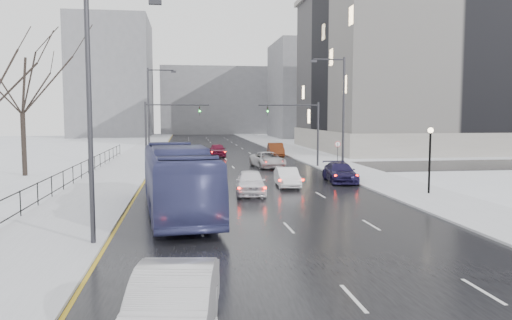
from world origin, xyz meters
name	(u,v)px	position (x,y,z in m)	size (l,w,h in m)	color
road	(225,158)	(0.00, 60.00, 0.02)	(16.00, 150.00, 0.04)	black
cross_road	(234,168)	(0.00, 48.00, 0.02)	(130.00, 10.00, 0.04)	black
sidewalk_left	(136,158)	(-10.50, 60.00, 0.08)	(5.00, 150.00, 0.16)	silver
sidewalk_right	(309,156)	(10.50, 60.00, 0.08)	(5.00, 150.00, 0.16)	silver
park_strip	(52,160)	(-20.00, 60.00, 0.06)	(14.00, 150.00, 0.12)	white
tree_park_e	(25,177)	(-18.20, 44.00, 0.00)	(9.45, 9.45, 13.50)	black
iron_fence	(43,190)	(-13.00, 30.00, 0.91)	(0.06, 70.00, 1.30)	black
streetlight_r_mid	(341,110)	(8.17, 40.00, 5.62)	(2.95, 0.25, 10.00)	#2D2D33
streetlight_l_near	(95,106)	(-8.17, 20.00, 5.62)	(2.95, 0.25, 10.00)	#2D2D33
streetlight_l_far	(151,111)	(-8.17, 52.00, 5.62)	(2.95, 0.25, 10.00)	#2D2D33
lamppost_r_mid	(430,151)	(11.00, 30.00, 2.94)	(0.36, 0.36, 4.28)	black
mast_signal_right	(308,126)	(7.33, 48.00, 4.11)	(6.10, 0.33, 6.50)	#2D2D33
mast_signal_left	(157,127)	(-7.33, 48.00, 4.11)	(6.10, 0.33, 6.50)	#2D2D33
no_uturn_sign	(338,147)	(9.20, 44.00, 2.30)	(0.60, 0.06, 2.70)	#2D2D33
civic_building	(446,76)	(35.00, 72.00, 11.21)	(41.00, 31.00, 24.80)	gray
bldg_far_right	(324,90)	(28.00, 115.00, 11.00)	(24.00, 20.00, 22.00)	slate
bldg_far_left	(112,78)	(-22.00, 125.00, 14.00)	(18.00, 22.00, 28.00)	slate
bldg_far_center	(216,101)	(4.00, 140.00, 9.00)	(30.00, 18.00, 18.00)	slate
sedan_left_near	(173,307)	(-5.03, 10.85, 0.90)	(1.82, 5.22, 1.72)	silver
bus	(178,180)	(-5.13, 26.12, 1.85)	(3.05, 13.03, 3.63)	#3A3E72
sedan_center_near	(250,182)	(-0.50, 31.88, 0.84)	(1.90, 4.72, 1.61)	white
sedan_right_near	(287,177)	(2.59, 34.91, 0.73)	(1.47, 4.22, 1.39)	white
sedan_right_cross	(268,160)	(3.34, 48.14, 0.81)	(2.57, 5.58, 1.55)	#B4B2B6
sedan_right_far	(340,172)	(7.20, 36.94, 0.79)	(2.09, 5.14, 1.49)	#171238
sedan_center_far	(218,150)	(-0.73, 61.96, 0.87)	(1.95, 4.85, 1.65)	#5A0F26
sedan_right_distant	(276,150)	(6.46, 60.78, 0.89)	(1.80, 5.15, 1.70)	#58240F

